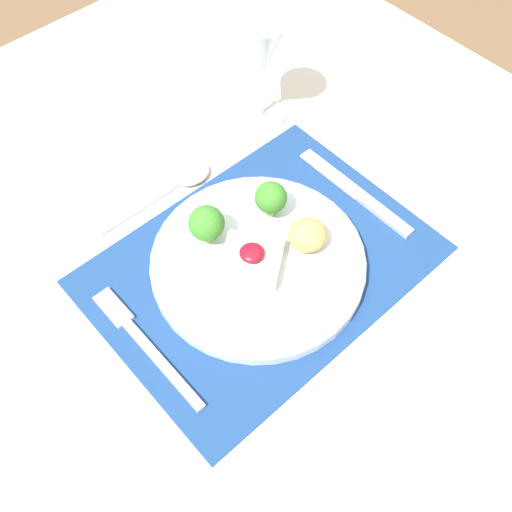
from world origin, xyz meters
The scene contains 8 objects.
ground_plane centered at (0.00, 0.00, 0.00)m, with size 8.00×8.00×0.00m, color brown.
dining_table centered at (0.00, 0.00, 0.65)m, with size 1.14×1.28×0.74m.
placemat centered at (0.00, 0.00, 0.74)m, with size 0.43×0.31×0.00m, color navy.
dinner_plate centered at (0.00, 0.01, 0.76)m, with size 0.28×0.28×0.07m.
fork centered at (-0.18, 0.02, 0.75)m, with size 0.02×0.20×0.01m.
knife centered at (0.18, -0.01, 0.75)m, with size 0.02×0.20×0.01m.
spoon centered at (0.01, 0.18, 0.75)m, with size 0.19×0.05×0.02m.
wine_glass_near centered at (0.19, 0.21, 0.86)m, with size 0.08×0.08×0.17m.
Camera 1 is at (-0.29, -0.31, 1.40)m, focal length 42.00 mm.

